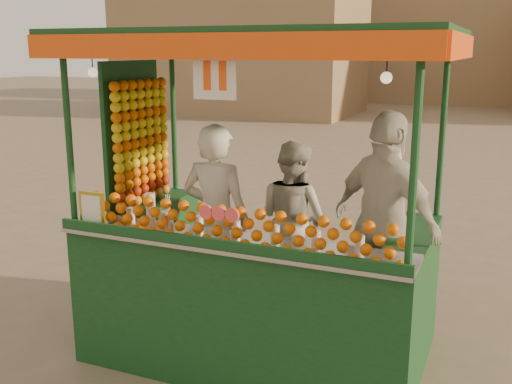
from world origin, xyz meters
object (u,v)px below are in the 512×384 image
at_px(vendor_left, 216,219).
at_px(vendor_right, 385,223).
at_px(juice_cart, 248,256).
at_px(vendor_middle, 293,219).

distance_m(vendor_left, vendor_right, 1.52).
distance_m(juice_cart, vendor_right, 1.23).
bearing_deg(vendor_right, vendor_middle, 7.93).
height_order(juice_cart, vendor_right, juice_cart).
bearing_deg(vendor_left, juice_cart, 163.75).
relative_size(vendor_middle, vendor_right, 0.81).
xyz_separation_m(juice_cart, vendor_middle, (0.15, 0.74, 0.17)).
bearing_deg(vendor_middle, vendor_left, 73.51).
bearing_deg(juice_cart, vendor_right, 15.85).
xyz_separation_m(vendor_left, vendor_middle, (0.52, 0.64, -0.11)).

